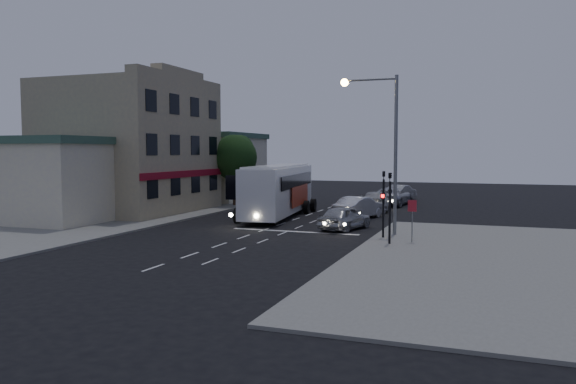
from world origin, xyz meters
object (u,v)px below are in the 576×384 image
at_px(car_sedan_a, 359,208).
at_px(street_tree, 234,155).
at_px(traffic_signal_main, 383,196).
at_px(car_suv, 344,218).
at_px(tour_bus, 279,189).
at_px(car_extra, 401,192).
at_px(regulatory_sign, 412,214).
at_px(car_sedan_b, 376,201).
at_px(car_sedan_c, 392,196).
at_px(traffic_signal_side, 390,199).
at_px(streetlight, 384,136).

height_order(car_sedan_a, street_tree, street_tree).
distance_m(traffic_signal_main, street_tree, 21.38).
bearing_deg(traffic_signal_main, car_suv, 134.34).
xyz_separation_m(tour_bus, car_extra, (6.24, 17.81, -1.31)).
relative_size(tour_bus, car_sedan_a, 2.62).
bearing_deg(street_tree, car_sedan_a, -22.70).
bearing_deg(car_suv, car_extra, -76.11).
relative_size(regulatory_sign, street_tree, 0.35).
distance_m(car_sedan_b, traffic_signal_main, 15.35).
bearing_deg(car_suv, car_sedan_c, -76.23).
height_order(traffic_signal_side, street_tree, street_tree).
distance_m(car_sedan_a, traffic_signal_side, 11.88).
height_order(car_sedan_c, car_extra, car_sedan_c).
distance_m(car_suv, traffic_signal_side, 6.41).
height_order(car_sedan_c, regulatory_sign, regulatory_sign).
bearing_deg(street_tree, car_sedan_c, 24.16).
distance_m(traffic_signal_main, streetlight, 3.61).
bearing_deg(traffic_signal_side, tour_bus, 134.75).
distance_m(traffic_signal_side, streetlight, 4.84).
relative_size(car_sedan_b, traffic_signal_main, 1.33).
bearing_deg(tour_bus, car_sedan_c, 54.87).
relative_size(car_sedan_a, car_extra, 1.06).
distance_m(car_sedan_a, traffic_signal_main, 9.81).
bearing_deg(car_sedan_b, street_tree, -4.02).
xyz_separation_m(car_extra, streetlight, (2.75, -24.45, 4.97)).
bearing_deg(regulatory_sign, car_extra, 99.92).
relative_size(car_extra, regulatory_sign, 2.09).
height_order(car_sedan_a, regulatory_sign, regulatory_sign).
height_order(tour_bus, traffic_signal_side, traffic_signal_side).
xyz_separation_m(car_sedan_b, traffic_signal_main, (3.35, -14.89, 1.63)).
height_order(car_sedan_a, car_sedan_c, car_sedan_c).
bearing_deg(tour_bus, traffic_signal_side, -52.63).
bearing_deg(car_suv, tour_bus, -24.89).
xyz_separation_m(car_sedan_b, traffic_signal_side, (4.05, -16.87, 1.63)).
relative_size(car_sedan_b, streetlight, 0.61).
xyz_separation_m(car_sedan_b, regulatory_sign, (5.05, -15.91, 0.81)).
xyz_separation_m(traffic_signal_side, regulatory_sign, (1.00, 0.96, -0.82)).
bearing_deg(car_extra, regulatory_sign, 112.73).
bearing_deg(car_suv, streetlight, 163.09).
relative_size(car_sedan_c, regulatory_sign, 2.63).
bearing_deg(streetlight, tour_bus, 143.58).
height_order(car_suv, car_extra, car_extra).
bearing_deg(traffic_signal_main, traffic_signal_side, -70.51).
bearing_deg(traffic_signal_side, traffic_signal_main, 109.49).
relative_size(tour_bus, car_sedan_b, 2.34).
bearing_deg(car_sedan_b, car_sedan_a, 82.45).
bearing_deg(regulatory_sign, tour_bus, 140.35).
bearing_deg(car_sedan_c, car_sedan_b, 89.85).
xyz_separation_m(regulatory_sign, street_tree, (-17.51, 15.26, 2.90)).
bearing_deg(tour_bus, street_tree, 129.29).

